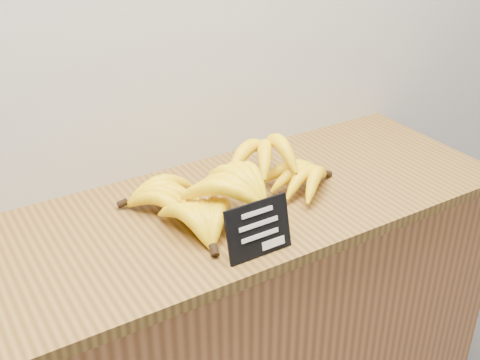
# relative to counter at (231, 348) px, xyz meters

# --- Properties ---
(counter) EXTENTS (1.52, 0.50, 0.90)m
(counter) POSITION_rel_counter_xyz_m (0.00, 0.00, 0.00)
(counter) COLOR #A66635
(counter) RESTS_ON ground
(counter_top) EXTENTS (1.44, 0.54, 0.03)m
(counter_top) POSITION_rel_counter_xyz_m (0.00, 0.00, 0.47)
(counter_top) COLOR brown
(counter_top) RESTS_ON counter
(chalkboard_sign) EXTENTS (0.15, 0.04, 0.12)m
(chalkboard_sign) POSITION_rel_counter_xyz_m (-0.05, -0.21, 0.54)
(chalkboard_sign) COLOR black
(chalkboard_sign) RESTS_ON counter_top
(banana_pile) EXTENTS (0.54, 0.39, 0.13)m
(banana_pile) POSITION_rel_counter_xyz_m (-0.00, -0.02, 0.54)
(banana_pile) COLOR yellow
(banana_pile) RESTS_ON counter_top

